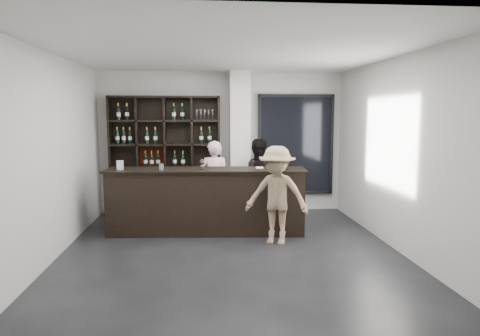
{
  "coord_description": "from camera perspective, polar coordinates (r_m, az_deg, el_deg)",
  "views": [
    {
      "loc": [
        -0.41,
        -6.13,
        2.05
      ],
      "look_at": [
        0.23,
        1.1,
        1.13
      ],
      "focal_mm": 32.0,
      "sensor_mm": 36.0,
      "label": 1
    }
  ],
  "objects": [
    {
      "name": "wine_glass",
      "position": [
        7.16,
        -5.05,
        0.56
      ],
      "size": [
        0.11,
        0.11,
        0.2
      ],
      "primitive_type": null,
      "rotation": [
        0.0,
        0.0,
        0.29
      ],
      "color": "white",
      "rests_on": "tasting_counter"
    },
    {
      "name": "customer",
      "position": [
        6.75,
        4.9,
        -3.64
      ],
      "size": [
        1.15,
        0.91,
        1.55
      ],
      "primitive_type": "imported",
      "rotation": [
        0.0,
        0.0,
        -0.39
      ],
      "color": "#8E7659",
      "rests_on": "floor"
    },
    {
      "name": "structural_column",
      "position": [
        8.65,
        -0.04,
        3.28
      ],
      "size": [
        0.4,
        0.4,
        2.9
      ],
      "primitive_type": "cube",
      "color": "silver",
      "rests_on": "floor"
    },
    {
      "name": "wine_shelf",
      "position": [
        8.77,
        -9.91,
        1.59
      ],
      "size": [
        2.2,
        0.35,
        2.4
      ],
      "primitive_type": null,
      "color": "black",
      "rests_on": "floor"
    },
    {
      "name": "tasting_counter",
      "position": [
        7.38,
        -4.53,
        -4.4
      ],
      "size": [
        3.39,
        0.7,
        1.12
      ],
      "rotation": [
        0.0,
        0.0,
        -0.08
      ],
      "color": "black",
      "rests_on": "floor"
    },
    {
      "name": "napkin_stack",
      "position": [
        7.34,
        2.61,
        0.03
      ],
      "size": [
        0.13,
        0.13,
        0.02
      ],
      "primitive_type": "cube",
      "rotation": [
        0.0,
        0.0,
        -0.06
      ],
      "color": "white",
      "rests_on": "tasting_counter"
    },
    {
      "name": "glass_panel",
      "position": [
        9.06,
        7.43,
        3.08
      ],
      "size": [
        1.6,
        0.08,
        2.1
      ],
      "color": "black",
      "rests_on": "floor"
    },
    {
      "name": "taster_black",
      "position": [
        8.61,
        2.29,
        -1.25
      ],
      "size": [
        0.84,
        0.71,
        1.56
      ],
      "primitive_type": "imported",
      "rotation": [
        0.0,
        0.0,
        2.98
      ],
      "color": "black",
      "rests_on": "floor"
    },
    {
      "name": "taster_pink",
      "position": [
        8.08,
        -3.44,
        -1.82
      ],
      "size": [
        0.6,
        0.43,
        1.55
      ],
      "primitive_type": "imported",
      "rotation": [
        0.0,
        0.0,
        3.04
      ],
      "color": "beige",
      "rests_on": "floor"
    },
    {
      "name": "card_stand",
      "position": [
        7.42,
        -15.7,
        0.37
      ],
      "size": [
        0.1,
        0.05,
        0.16
      ],
      "primitive_type": "cube",
      "rotation": [
        0.0,
        0.0,
        0.01
      ],
      "color": "white",
      "rests_on": "tasting_counter"
    },
    {
      "name": "spit_cup",
      "position": [
        7.23,
        -10.46,
        0.15
      ],
      "size": [
        0.1,
        0.1,
        0.11
      ],
      "primitive_type": "cylinder",
      "rotation": [
        0.0,
        0.0,
        0.33
      ],
      "color": "#97ADBC",
      "rests_on": "tasting_counter"
    },
    {
      "name": "floor",
      "position": [
        6.48,
        -1.22,
        -11.23
      ],
      "size": [
        5.0,
        5.5,
        0.01
      ],
      "primitive_type": "cube",
      "color": "black",
      "rests_on": "ground"
    }
  ]
}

